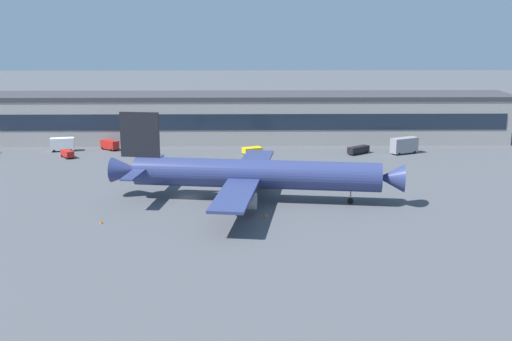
% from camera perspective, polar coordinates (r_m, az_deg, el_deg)
% --- Properties ---
extents(ground_plane, '(600.00, 600.00, 0.00)m').
position_cam_1_polar(ground_plane, '(129.88, -5.92, -2.35)').
color(ground_plane, '#4C4F54').
extents(terminal_building, '(171.13, 16.99, 13.36)m').
position_cam_1_polar(terminal_building, '(186.50, -4.40, 4.60)').
color(terminal_building, '#9E9993').
rests_on(terminal_building, ground_plane).
extents(airliner, '(56.62, 48.51, 16.80)m').
position_cam_1_polar(airliner, '(126.01, -0.38, -0.31)').
color(airliner, navy).
rests_on(airliner, ground_plane).
extents(catering_truck, '(7.61, 5.51, 4.15)m').
position_cam_1_polar(catering_truck, '(173.76, 12.75, 2.18)').
color(catering_truck, gray).
rests_on(catering_truck, ground_plane).
extents(stair_truck, '(6.35, 3.53, 3.55)m').
position_cam_1_polar(stair_truck, '(179.78, -16.39, 2.23)').
color(stair_truck, white).
rests_on(stair_truck, ground_plane).
extents(pushback_tractor, '(5.44, 4.28, 1.75)m').
position_cam_1_polar(pushback_tractor, '(169.00, -0.36, 1.78)').
color(pushback_tractor, yellow).
rests_on(pushback_tractor, ground_plane).
extents(belt_loader, '(6.25, 5.56, 1.95)m').
position_cam_1_polar(belt_loader, '(171.24, 8.83, 1.80)').
color(belt_loader, black).
rests_on(belt_loader, ground_plane).
extents(crew_van, '(5.41, 5.01, 2.55)m').
position_cam_1_polar(crew_van, '(178.68, -12.57, 2.22)').
color(crew_van, red).
rests_on(crew_van, ground_plane).
extents(follow_me_car, '(4.14, 4.67, 1.85)m').
position_cam_1_polar(follow_me_car, '(171.45, -16.03, 1.43)').
color(follow_me_car, red).
rests_on(follow_me_car, ground_plane).
extents(traffic_cone_0, '(0.48, 0.48, 0.60)m').
position_cam_1_polar(traffic_cone_0, '(119.68, -1.47, -3.50)').
color(traffic_cone_0, '#F2590C').
rests_on(traffic_cone_0, ground_plane).
extents(traffic_cone_1, '(0.49, 0.49, 0.62)m').
position_cam_1_polar(traffic_cone_1, '(116.37, -13.26, -4.36)').
color(traffic_cone_1, '#F2590C').
rests_on(traffic_cone_1, ground_plane).
extents(traffic_cone_2, '(0.59, 0.59, 0.73)m').
position_cam_1_polar(traffic_cone_2, '(116.99, 0.89, -3.87)').
color(traffic_cone_2, '#F2590C').
rests_on(traffic_cone_2, ground_plane).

